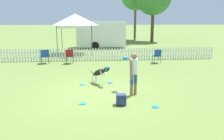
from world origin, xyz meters
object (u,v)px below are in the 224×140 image
Objects in this scene: leaping_dog at (100,72)px; frisbee_near_handler at (83,103)px; folding_chair_blue_left at (45,55)px; backpack_on_grass at (121,100)px; canopy_tent_main at (75,21)px; frisbee_near_dog at (156,107)px; folding_chair_green_right at (157,55)px; folding_chair_center at (70,55)px; equipment_trailer at (101,34)px; frisbee_far_scatter at (82,85)px; frisbee_midfield at (110,83)px; handler_person at (133,69)px.

leaping_dog reaches higher than frisbee_near_handler.
folding_chair_blue_left is (-2.59, 6.85, 0.52)m from frisbee_near_handler.
canopy_tent_main is at bearing 101.35° from backpack_on_grass.
frisbee_near_handler is 2.30m from frisbee_near_dog.
folding_chair_center is at bearing -6.69° from folding_chair_green_right.
folding_chair_center is 5.39m from folding_chair_green_right.
folding_chair_blue_left reaches higher than folding_chair_green_right.
canopy_tent_main is 0.58× the size of equipment_trailer.
frisbee_far_scatter is at bearing -96.40° from equipment_trailer.
frisbee_midfield is 4.92m from folding_chair_center.
canopy_tent_main reaches higher than folding_chair_blue_left.
frisbee_midfield is (1.07, 2.32, 0.00)m from frisbee_near_handler.
frisbee_far_scatter is 5.35m from folding_chair_blue_left.
canopy_tent_main is (-2.72, 10.00, 1.61)m from handler_person.
folding_chair_center is (1.51, -0.13, 0.01)m from folding_chair_blue_left.
frisbee_far_scatter is 6.17m from folding_chair_green_right.
handler_person is 7.05× the size of frisbee_near_dog.
folding_chair_green_right is (5.38, -0.30, -0.01)m from folding_chair_center.
frisbee_near_handler is 14.58m from equipment_trailer.
frisbee_far_scatter is (-0.12, 2.13, 0.00)m from frisbee_near_handler.
backpack_on_grass is at bearing 165.39° from frisbee_near_dog.
folding_chair_green_right is at bearing 44.12° from frisbee_far_scatter.
frisbee_near_handler is 0.62× the size of backpack_on_grass.
frisbee_near_dog is 0.04× the size of equipment_trailer.
folding_chair_center reaches higher than frisbee_midfield.
folding_chair_center is 0.17× the size of equipment_trailer.
equipment_trailer reaches higher than frisbee_far_scatter.
equipment_trailer is (-3.19, 8.07, 0.79)m from folding_chair_green_right.
folding_chair_center is (-2.83, 5.99, -0.42)m from handler_person.
folding_chair_green_right reaches higher than frisbee_near_handler.
canopy_tent_main reaches higher than frisbee_midfield.
frisbee_near_dog is 1.08m from backpack_on_grass.
equipment_trailer is at bearing 61.08° from canopy_tent_main.
equipment_trailer is (0.04, 12.16, 1.30)m from frisbee_midfield.
equipment_trailer is at bearing 85.63° from frisbee_near_handler.
handler_person is 1.32m from backpack_on_grass.
leaping_dog is 1.21× the size of folding_chair_blue_left.
leaping_dog is 0.20× the size of equipment_trailer.
leaping_dog is 5.68m from folding_chair_blue_left.
frisbee_far_scatter is 9.00m from canopy_tent_main.
equipment_trailer is (3.70, 7.64, 0.78)m from folding_chair_blue_left.
folding_chair_blue_left is at bearing -116.58° from equipment_trailer.
folding_chair_center is at bearing 116.06° from frisbee_midfield.
folding_chair_blue_left reaches higher than frisbee_near_handler.
folding_chair_blue_left reaches higher than frisbee_midfield.
frisbee_far_scatter is 4.71m from folding_chair_center.
backpack_on_grass is at bearing 61.54° from folding_chair_green_right.
equipment_trailer is (2.08, 3.77, -1.25)m from canopy_tent_main.
folding_chair_blue_left reaches higher than frisbee_near_dog.
handler_person is at bearing 90.40° from leaping_dog.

